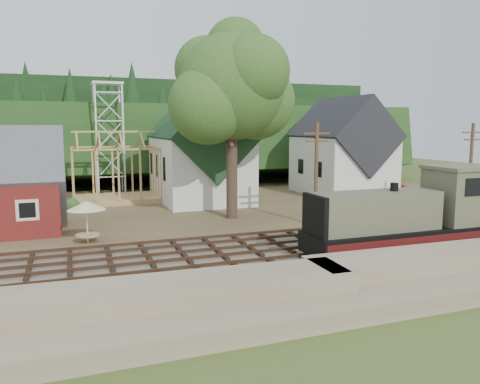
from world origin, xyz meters
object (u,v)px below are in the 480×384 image
object	(u,v)px
locomotive	(414,217)
car_red	(402,189)
patio_set	(86,207)
car_blue	(18,227)

from	to	relation	value
locomotive	car_red	xyz separation A→B (m)	(14.80, 19.19, -1.39)
car_red	patio_set	world-z (taller)	patio_set
car_blue	car_red	world-z (taller)	car_red
locomotive	car_red	distance (m)	24.27
locomotive	car_red	bearing A→B (deg)	52.35
locomotive	car_blue	xyz separation A→B (m)	(-22.98, 12.34, -1.40)
locomotive	car_red	world-z (taller)	locomotive
locomotive	patio_set	size ratio (longest dim) A/B	4.79
car_blue	patio_set	bearing A→B (deg)	-46.23
car_blue	car_red	xyz separation A→B (m)	(37.78, 6.84, 0.01)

